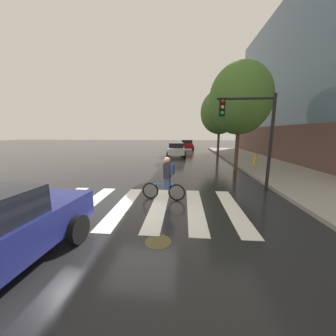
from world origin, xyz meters
name	(u,v)px	position (x,y,z in m)	size (l,w,h in m)	color
ground_plane	(142,206)	(0.00, 0.00, 0.00)	(120.00, 120.00, 0.00)	black
crosswalk_stripes	(141,206)	(-0.03, 0.00, 0.01)	(6.96, 3.86, 0.01)	silver
manhole_cover	(158,241)	(0.88, -2.15, 0.00)	(0.64, 0.64, 0.01)	#473D1E
sedan_mid	(176,149)	(0.65, 14.60, 0.76)	(2.10, 4.32, 1.48)	silver
sedan_far	(187,145)	(1.98, 22.84, 0.77)	(2.09, 4.36, 1.50)	maroon
cyclist	(166,179)	(0.82, 0.69, 0.84)	(1.70, 0.39, 1.69)	black
traffic_light_near	(252,126)	(4.41, 2.34, 2.86)	(2.47, 0.28, 4.20)	black
fire_hydrant	(255,160)	(6.93, 8.49, 0.53)	(0.33, 0.22, 0.78)	gold
street_tree_near	(240,99)	(5.01, 6.66, 4.69)	(3.90, 3.90, 6.94)	#4C3823
street_tree_mid	(220,112)	(5.04, 13.72, 4.62)	(3.84, 3.84, 6.83)	#4C3823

